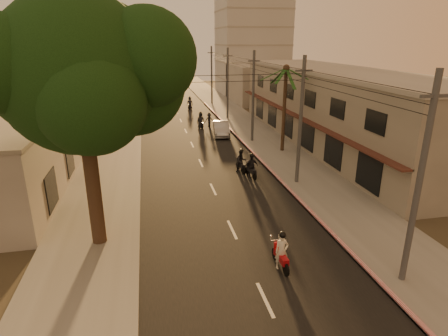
{
  "coord_description": "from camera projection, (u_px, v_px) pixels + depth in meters",
  "views": [
    {
      "loc": [
        -4.16,
        -15.95,
        9.97
      ],
      "look_at": [
        0.5,
        6.63,
        2.02
      ],
      "focal_mm": 30.0,
      "sensor_mm": 36.0,
      "label": 1
    }
  ],
  "objects": [
    {
      "name": "palm_tree",
      "position": [
        286.0,
        73.0,
        32.82
      ],
      "size": [
        5.0,
        5.0,
        8.2
      ],
      "color": "black",
      "rests_on": "ground"
    },
    {
      "name": "filler_left_far",
      "position": [
        86.0,
        80.0,
        63.14
      ],
      "size": [
        8.0,
        14.0,
        7.0
      ],
      "primitive_type": "cube",
      "color": "#A39D93",
      "rests_on": "ground"
    },
    {
      "name": "scooter_far_a",
      "position": [
        201.0,
        121.0,
        43.89
      ],
      "size": [
        1.04,
        2.01,
        1.98
      ],
      "rotation": [
        0.0,
        0.0,
        0.11
      ],
      "color": "black",
      "rests_on": "ground"
    },
    {
      "name": "left_building",
      "position": [
        17.0,
        142.0,
        28.26
      ],
      "size": [
        8.2,
        24.2,
        5.2
      ],
      "color": "#A39D93",
      "rests_on": "ground"
    },
    {
      "name": "scooter_far_c",
      "position": [
        190.0,
        103.0,
        55.98
      ],
      "size": [
        1.15,
        1.91,
        1.92
      ],
      "rotation": [
        0.0,
        0.0,
        -0.24
      ],
      "color": "black",
      "rests_on": "ground"
    },
    {
      "name": "sidewalk_right",
      "position": [
        264.0,
        140.0,
        38.74
      ],
      "size": [
        5.0,
        140.0,
        0.12
      ],
      "primitive_type": "cube",
      "color": "slate",
      "rests_on": "ground"
    },
    {
      "name": "parked_car",
      "position": [
        221.0,
        129.0,
        40.73
      ],
      "size": [
        2.69,
        4.97,
        1.51
      ],
      "primitive_type": "imported",
      "rotation": [
        0.0,
        0.0,
        -0.12
      ],
      "color": "#9FA0A7",
      "rests_on": "ground"
    },
    {
      "name": "curb_stripe",
      "position": [
        255.0,
        155.0,
        33.64
      ],
      "size": [
        0.2,
        60.0,
        0.2
      ],
      "primitive_type": "cube",
      "color": "#AE1222",
      "rests_on": "ground"
    },
    {
      "name": "filler_right",
      "position": [
        257.0,
        84.0,
        62.17
      ],
      "size": [
        8.0,
        14.0,
        6.0
      ],
      "primitive_type": "cube",
      "color": "#A39D93",
      "rests_on": "ground"
    },
    {
      "name": "filler_left_near",
      "position": [
        67.0,
        105.0,
        46.9
      ],
      "size": [
        8.0,
        14.0,
        4.4
      ],
      "primitive_type": "cube",
      "color": "#A39D93",
      "rests_on": "ground"
    },
    {
      "name": "scooter_far_b",
      "position": [
        209.0,
        120.0,
        45.0
      ],
      "size": [
        1.18,
        1.69,
        1.67
      ],
      "rotation": [
        0.0,
        0.0,
        -0.14
      ],
      "color": "black",
      "rests_on": "ground"
    },
    {
      "name": "shophouse_row",
      "position": [
        334.0,
        107.0,
        36.95
      ],
      "size": [
        8.8,
        34.2,
        7.3
      ],
      "color": "gray",
      "rests_on": "ground"
    },
    {
      "name": "scooter_mid_a",
      "position": [
        241.0,
        162.0,
        29.44
      ],
      "size": [
        1.02,
        1.92,
        1.89
      ],
      "rotation": [
        0.0,
        0.0,
        0.12
      ],
      "color": "black",
      "rests_on": "ground"
    },
    {
      "name": "scooter_red",
      "position": [
        281.0,
        252.0,
        16.98
      ],
      "size": [
        0.72,
        1.9,
        1.87
      ],
      "rotation": [
        0.0,
        0.0,
        0.04
      ],
      "color": "black",
      "rests_on": "ground"
    },
    {
      "name": "ground",
      "position": [
        241.0,
        249.0,
        18.81
      ],
      "size": [
        160.0,
        160.0,
        0.0
      ],
      "primitive_type": "plane",
      "color": "#383023",
      "rests_on": "ground"
    },
    {
      "name": "distant_tower",
      "position": [
        252.0,
        16.0,
        69.15
      ],
      "size": [
        12.1,
        12.1,
        28.0
      ],
      "color": "#B7B5B2",
      "rests_on": "ground"
    },
    {
      "name": "road",
      "position": [
        192.0,
        145.0,
        37.32
      ],
      "size": [
        10.0,
        140.0,
        0.02
      ],
      "primitive_type": "cube",
      "color": "black",
      "rests_on": "ground"
    },
    {
      "name": "broadleaf_tree",
      "position": [
        89.0,
        74.0,
        16.77
      ],
      "size": [
        9.6,
        8.7,
        12.1
      ],
      "color": "black",
      "rests_on": "ground"
    },
    {
      "name": "utility_poles",
      "position": [
        254.0,
        77.0,
        36.38
      ],
      "size": [
        1.2,
        48.26,
        9.0
      ],
      "color": "#38383A",
      "rests_on": "ground"
    },
    {
      "name": "sidewalk_left",
      "position": [
        114.0,
        148.0,
        35.88
      ],
      "size": [
        5.0,
        140.0,
        0.12
      ],
      "primitive_type": "cube",
      "color": "slate",
      "rests_on": "ground"
    },
    {
      "name": "scooter_mid_b",
      "position": [
        251.0,
        167.0,
        28.22
      ],
      "size": [
        1.18,
        1.94,
        1.92
      ],
      "rotation": [
        0.0,
        0.0,
        0.14
      ],
      "color": "black",
      "rests_on": "ground"
    }
  ]
}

